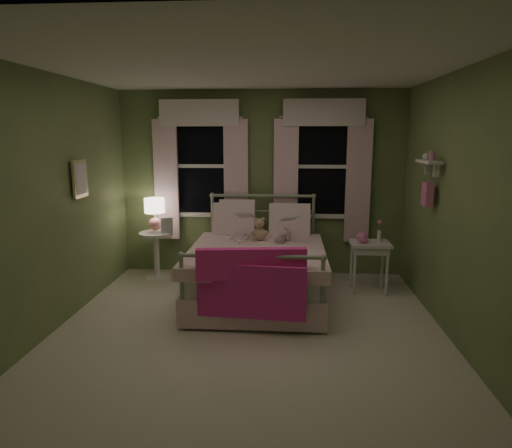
# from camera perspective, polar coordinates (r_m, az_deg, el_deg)

# --- Properties ---
(room_shell) EXTENTS (4.20, 4.20, 4.20)m
(room_shell) POSITION_cam_1_polar(r_m,az_deg,el_deg) (4.43, -0.97, 2.20)
(room_shell) COLOR silver
(room_shell) RESTS_ON ground
(bed) EXTENTS (1.58, 2.04, 1.18)m
(bed) POSITION_cam_1_polar(r_m,az_deg,el_deg) (5.60, 0.19, -5.61)
(bed) COLOR white
(bed) RESTS_ON ground
(pink_throw) EXTENTS (1.10, 0.25, 0.71)m
(pink_throw) POSITION_cam_1_polar(r_m,az_deg,el_deg) (4.56, -0.61, -6.46)
(pink_throw) COLOR #FA3196
(pink_throw) RESTS_ON bed
(child_left) EXTENTS (0.31, 0.23, 0.78)m
(child_left) POSITION_cam_1_polar(r_m,az_deg,el_deg) (5.90, -2.18, 1.11)
(child_left) COLOR #F7D1DD
(child_left) RESTS_ON bed
(child_right) EXTENTS (0.36, 0.30, 0.68)m
(child_right) POSITION_cam_1_polar(r_m,az_deg,el_deg) (5.88, 3.26, 0.53)
(child_right) COLOR #F7D1DD
(child_right) RESTS_ON bed
(book_left) EXTENTS (0.21, 0.14, 0.26)m
(book_left) POSITION_cam_1_polar(r_m,az_deg,el_deg) (5.66, -2.46, 0.68)
(book_left) COLOR beige
(book_left) RESTS_ON child_left
(book_right) EXTENTS (0.22, 0.17, 0.26)m
(book_right) POSITION_cam_1_polar(r_m,az_deg,el_deg) (5.63, 3.22, 0.18)
(book_right) COLOR beige
(book_right) RESTS_ON child_right
(teddy_bear) EXTENTS (0.23, 0.18, 0.30)m
(teddy_bear) POSITION_cam_1_polar(r_m,az_deg,el_deg) (5.76, 0.43, -0.86)
(teddy_bear) COLOR tan
(teddy_bear) RESTS_ON bed
(nightstand_left) EXTENTS (0.46, 0.46, 0.65)m
(nightstand_left) POSITION_cam_1_polar(r_m,az_deg,el_deg) (6.54, -12.36, -3.02)
(nightstand_left) COLOR white
(nightstand_left) RESTS_ON ground
(table_lamp) EXTENTS (0.27, 0.27, 0.45)m
(table_lamp) POSITION_cam_1_polar(r_m,az_deg,el_deg) (6.43, -12.56, 1.62)
(table_lamp) COLOR pink
(table_lamp) RESTS_ON nightstand_left
(book_nightstand) EXTENTS (0.20, 0.25, 0.02)m
(book_nightstand) POSITION_cam_1_polar(r_m,az_deg,el_deg) (6.39, -11.79, -1.13)
(book_nightstand) COLOR beige
(book_nightstand) RESTS_ON nightstand_left
(nightstand_right) EXTENTS (0.50, 0.40, 0.64)m
(nightstand_right) POSITION_cam_1_polar(r_m,az_deg,el_deg) (5.97, 14.02, -3.14)
(nightstand_right) COLOR white
(nightstand_right) RESTS_ON ground
(pink_toy) EXTENTS (0.14, 0.19, 0.14)m
(pink_toy) POSITION_cam_1_polar(r_m,az_deg,el_deg) (5.91, 13.14, -1.66)
(pink_toy) COLOR pink
(pink_toy) RESTS_ON nightstand_right
(bud_vase) EXTENTS (0.06, 0.06, 0.28)m
(bud_vase) POSITION_cam_1_polar(r_m,az_deg,el_deg) (5.99, 15.17, -0.81)
(bud_vase) COLOR white
(bud_vase) RESTS_ON nightstand_right
(window_left) EXTENTS (1.34, 0.13, 1.96)m
(window_left) POSITION_cam_1_polar(r_m,az_deg,el_deg) (6.52, -6.93, 7.83)
(window_left) COLOR black
(window_left) RESTS_ON room_shell
(window_right) EXTENTS (1.34, 0.13, 1.96)m
(window_right) POSITION_cam_1_polar(r_m,az_deg,el_deg) (6.42, 8.29, 7.74)
(window_right) COLOR black
(window_right) RESTS_ON room_shell
(wall_shelf) EXTENTS (0.15, 0.50, 0.60)m
(wall_shelf) POSITION_cam_1_polar(r_m,az_deg,el_deg) (5.30, 20.72, 5.39)
(wall_shelf) COLOR white
(wall_shelf) RESTS_ON room_shell
(framed_picture) EXTENTS (0.03, 0.32, 0.42)m
(framed_picture) POSITION_cam_1_polar(r_m,az_deg,el_deg) (5.50, -21.13, 5.30)
(framed_picture) COLOR beige
(framed_picture) RESTS_ON room_shell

